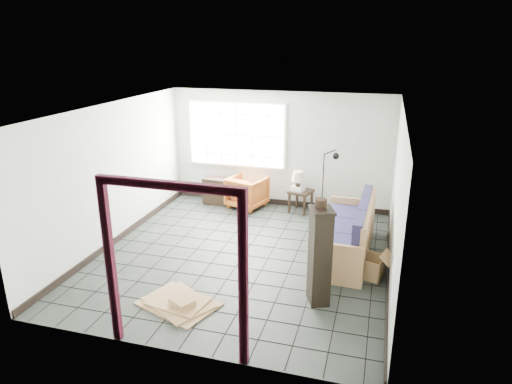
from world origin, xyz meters
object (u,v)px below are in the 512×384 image
(futon_sofa, at_px, (349,236))
(tall_shelf, at_px, (320,256))
(armchair, at_px, (247,190))
(side_table, at_px, (301,194))

(futon_sofa, height_order, tall_shelf, tall_shelf)
(armchair, height_order, tall_shelf, tall_shelf)
(armchair, distance_m, tall_shelf, 4.15)
(futon_sofa, distance_m, tall_shelf, 1.73)
(side_table, bearing_deg, futon_sofa, -57.21)
(futon_sofa, distance_m, side_table, 2.23)
(futon_sofa, xyz_separation_m, tall_shelf, (-0.28, -1.66, 0.37))
(futon_sofa, relative_size, side_table, 4.08)
(armchair, xyz_separation_m, side_table, (1.24, 0.00, 0.02))
(futon_sofa, relative_size, tall_shelf, 1.59)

